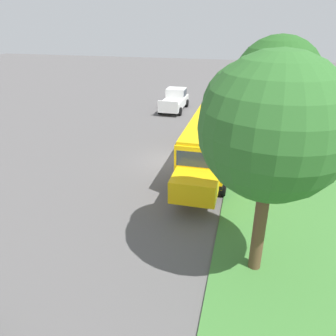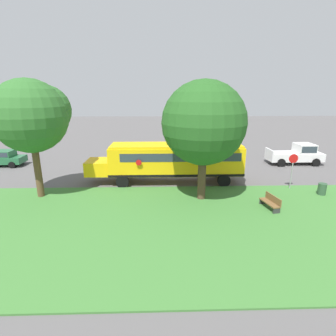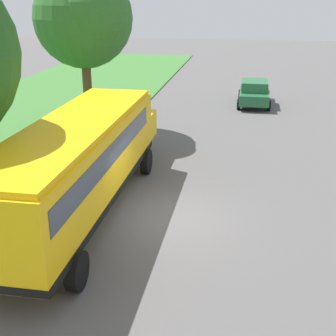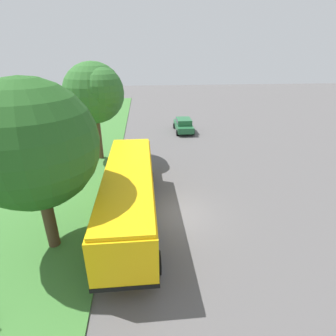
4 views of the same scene
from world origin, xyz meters
name	(u,v)px [view 1 (image 1 of 4)]	position (x,y,z in m)	size (l,w,h in m)	color
ground_plane	(169,161)	(0.00, 0.00, 0.00)	(120.00, 120.00, 0.00)	#565454
grass_verge	(330,177)	(-10.00, 0.00, 0.04)	(12.00, 80.00, 0.08)	#3D7533
school_bus	(211,136)	(-2.67, -0.19, 1.92)	(2.84, 12.42, 3.16)	yellow
pickup_truck	(175,99)	(2.70, -13.28, 1.07)	(2.28, 5.40, 2.10)	silver
oak_tree_beside_bus	(279,81)	(-6.46, -1.94, 5.21)	(5.42, 5.42, 7.93)	#4C3826
oak_tree_roadside_mid	(267,123)	(-5.44, 9.01, 5.69)	(4.79, 4.79, 8.01)	brown
stop_sign	(246,107)	(-4.60, -9.07, 1.74)	(0.08, 0.68, 2.74)	gray
park_bench	(290,135)	(-8.13, -6.12, 0.47)	(1.67, 0.80, 0.92)	brown
trash_bin	(260,118)	(-5.92, -10.73, 0.45)	(0.56, 0.56, 0.90)	#2D4C33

